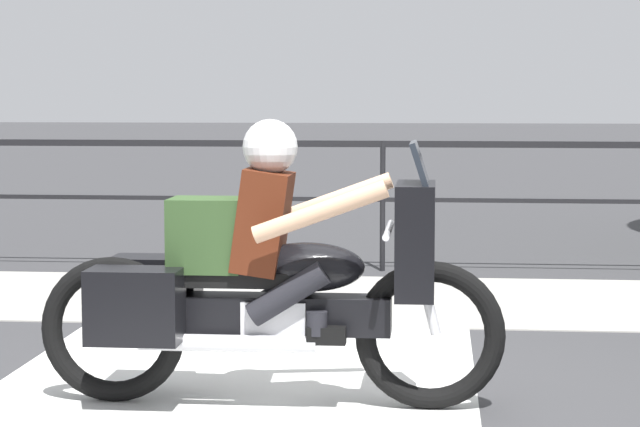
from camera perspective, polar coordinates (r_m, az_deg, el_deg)
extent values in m
plane|color=#38383A|center=(6.71, 0.90, -8.77)|extent=(120.00, 120.00, 0.00)
cube|color=#A8A59E|center=(10.03, 2.44, -3.94)|extent=(44.00, 2.40, 0.01)
cube|color=silver|center=(6.60, -4.76, -9.01)|extent=(2.73, 6.00, 0.01)
cube|color=black|center=(11.54, 2.89, 3.19)|extent=(36.00, 0.04, 0.06)
cube|color=black|center=(11.57, 2.88, 0.64)|extent=(36.00, 0.03, 0.04)
cylinder|color=black|center=(11.58, 2.88, 0.34)|extent=(0.05, 0.05, 1.21)
torus|color=black|center=(6.58, 5.05, -5.57)|extent=(0.79, 0.11, 0.79)
torus|color=black|center=(6.80, -9.43, -5.25)|extent=(0.79, 0.11, 0.79)
cube|color=black|center=(6.62, -2.32, -4.60)|extent=(1.29, 0.22, 0.20)
cube|color=silver|center=(6.62, -2.02, -5.04)|extent=(0.34, 0.26, 0.26)
ellipsoid|color=black|center=(6.55, -0.56, -2.46)|extent=(0.60, 0.30, 0.26)
cube|color=black|center=(6.61, -3.78, -2.93)|extent=(0.75, 0.28, 0.08)
cube|color=black|center=(6.50, 4.38, -1.21)|extent=(0.20, 0.54, 0.59)
cube|color=#1E232B|center=(6.47, 4.59, 2.27)|extent=(0.10, 0.46, 0.24)
cylinder|color=silver|center=(6.50, 3.15, -0.76)|extent=(0.04, 0.70, 0.04)
cylinder|color=silver|center=(6.52, -4.28, -5.94)|extent=(0.93, 0.09, 0.09)
cube|color=black|center=(6.50, -8.46, -4.19)|extent=(0.48, 0.28, 0.39)
cube|color=black|center=(6.96, -7.51, -3.53)|extent=(0.48, 0.28, 0.39)
cylinder|color=silver|center=(6.53, 4.81, -3.40)|extent=(0.18, 0.06, 0.50)
cube|color=#4C1E0F|center=(6.55, -2.63, -0.36)|extent=(0.31, 0.36, 0.57)
sphere|color=tan|center=(6.52, -2.29, 2.89)|extent=(0.23, 0.23, 0.23)
sphere|color=silver|center=(6.52, -2.29, 3.06)|extent=(0.29, 0.29, 0.29)
cylinder|color=black|center=(6.43, -1.48, -3.69)|extent=(0.44, 0.13, 0.34)
cylinder|color=black|center=(6.45, -0.14, -5.04)|extent=(0.11, 0.11, 0.12)
cube|color=black|center=(6.45, 0.30, -5.59)|extent=(0.20, 0.10, 0.09)
cylinder|color=black|center=(6.73, -1.17, -3.28)|extent=(0.44, 0.13, 0.34)
cylinder|color=black|center=(6.74, 0.11, -4.57)|extent=(0.11, 0.11, 0.12)
cube|color=black|center=(6.75, 0.53, -5.10)|extent=(0.20, 0.10, 0.09)
cylinder|color=tan|center=(6.21, 0.00, 0.07)|extent=(0.69, 0.09, 0.32)
cylinder|color=tan|center=(6.81, 0.48, 0.55)|extent=(0.69, 0.09, 0.32)
cube|color=#2D4723|center=(6.61, -5.20, -0.97)|extent=(0.38, 0.32, 0.39)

